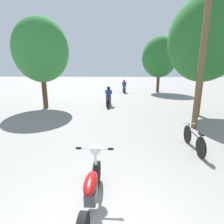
% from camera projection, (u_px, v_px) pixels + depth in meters
% --- Properties ---
extents(utility_pole, '(1.10, 0.24, 6.35)m').
position_uv_depth(utility_pole, '(203.00, 51.00, 7.01)').
color(utility_pole, brown).
rests_on(utility_pole, ground).
extents(roadside_tree_right_near, '(3.74, 3.37, 6.18)m').
position_uv_depth(roadside_tree_right_near, '(205.00, 40.00, 9.01)').
color(roadside_tree_right_near, '#513A23').
rests_on(roadside_tree_right_near, ground).
extents(roadside_tree_right_far, '(3.77, 3.40, 6.00)m').
position_uv_depth(roadside_tree_right_far, '(160.00, 57.00, 19.00)').
color(roadside_tree_right_far, '#513A23').
rests_on(roadside_tree_right_far, ground).
extents(roadside_tree_left, '(3.48, 3.13, 5.72)m').
position_uv_depth(roadside_tree_left, '(41.00, 51.00, 11.07)').
color(roadside_tree_left, '#513A23').
rests_on(roadside_tree_left, ground).
extents(motorcycle_foreground, '(0.76, 2.02, 1.01)m').
position_uv_depth(motorcycle_foreground, '(92.00, 188.00, 3.20)').
color(motorcycle_foreground, black).
rests_on(motorcycle_foreground, ground).
extents(motorcycle_rider_lead, '(0.50, 2.17, 1.39)m').
position_uv_depth(motorcycle_rider_lead, '(109.00, 98.00, 12.47)').
color(motorcycle_rider_lead, black).
rests_on(motorcycle_rider_lead, ground).
extents(motorcycle_rider_far, '(0.50, 2.03, 1.44)m').
position_uv_depth(motorcycle_rider_far, '(124.00, 88.00, 19.56)').
color(motorcycle_rider_far, black).
rests_on(motorcycle_rider_far, ground).
extents(bicycle_parked, '(0.44, 1.71, 0.75)m').
position_uv_depth(bicycle_parked, '(194.00, 140.00, 5.60)').
color(bicycle_parked, black).
rests_on(bicycle_parked, ground).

